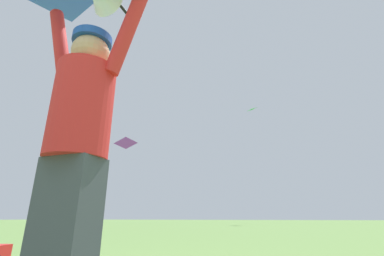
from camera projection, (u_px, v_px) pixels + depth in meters
name	position (u px, v px, depth m)	size (l,w,h in m)	color
kite_flyer_person	(78.00, 138.00, 1.47)	(0.81, 0.35, 1.92)	#424751
distant_kite_purple_mid_left	(126.00, 142.00, 13.43)	(1.16, 1.18, 0.40)	purple
distant_kite_green_low_left	(252.00, 109.00, 24.28)	(0.75, 0.73, 0.47)	green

